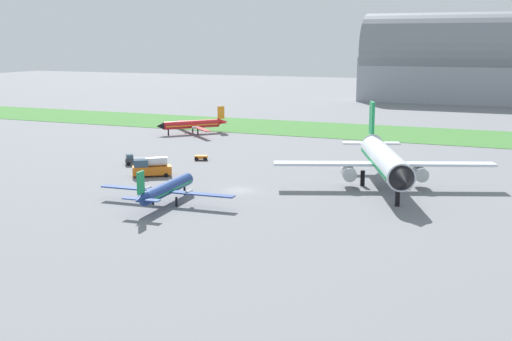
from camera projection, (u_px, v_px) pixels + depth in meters
The scene contains 9 objects.
ground_plane at pixel (239, 190), 97.56m from camera, with size 600.00×600.00×0.00m, color slate.
grass_taxiway_strip at pixel (351, 131), 161.11m from camera, with size 360.00×28.00×0.08m, color #3D7533.
airplane_midfield_jet at pixel (384, 160), 98.59m from camera, with size 32.87×32.63×12.13m.
airplane_taxiing_turboprop at pixel (193, 124), 156.25m from camera, with size 16.58×15.79×6.46m.
airplane_foreground_turboprop at pixel (166, 189), 88.89m from camera, with size 20.35×17.42×6.09m.
fuel_truck_near_gate at pixel (151, 167), 107.39m from camera, with size 6.75×5.57×3.29m.
pushback_tug_midfield at pixel (134, 160), 117.59m from camera, with size 3.96×3.60×1.95m.
baggage_cart_by_runway at pixel (201, 157), 122.15m from camera, with size 2.85×2.48×0.90m.
hangar_distant at pixel (456, 61), 234.42m from camera, with size 68.03×27.18×32.56m.
Camera 1 is at (38.43, -86.87, 22.59)m, focal length 44.67 mm.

